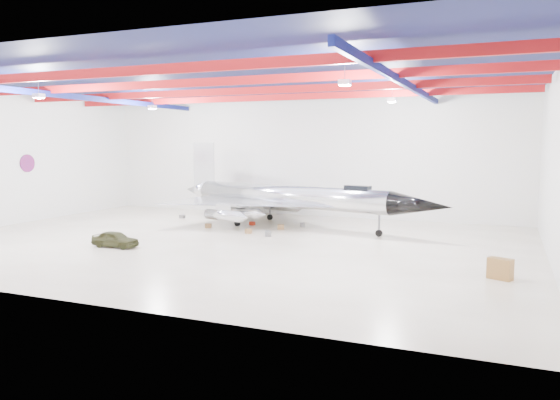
% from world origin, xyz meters
% --- Properties ---
extents(floor, '(40.00, 40.00, 0.00)m').
position_xyz_m(floor, '(0.00, 0.00, 0.00)').
color(floor, '#B7A991').
rests_on(floor, ground).
extents(wall_back, '(40.00, 0.00, 40.00)m').
position_xyz_m(wall_back, '(0.00, 15.00, 5.50)').
color(wall_back, silver).
rests_on(wall_back, floor).
extents(wall_left, '(0.00, 30.00, 30.00)m').
position_xyz_m(wall_left, '(-20.00, 0.00, 5.50)').
color(wall_left, silver).
rests_on(wall_left, floor).
extents(wall_right, '(0.00, 30.00, 30.00)m').
position_xyz_m(wall_right, '(20.00, 0.00, 5.50)').
color(wall_right, silver).
rests_on(wall_right, floor).
extents(ceiling, '(40.00, 40.00, 0.00)m').
position_xyz_m(ceiling, '(0.00, 0.00, 11.00)').
color(ceiling, '#0A0F38').
rests_on(ceiling, wall_back).
extents(ceiling_structure, '(39.50, 29.50, 1.08)m').
position_xyz_m(ceiling_structure, '(0.00, 0.00, 10.32)').
color(ceiling_structure, maroon).
rests_on(ceiling_structure, ceiling).
extents(wall_roundel, '(0.10, 1.50, 1.50)m').
position_xyz_m(wall_roundel, '(-19.94, 2.00, 5.00)').
color(wall_roundel, '#B21414').
rests_on(wall_roundel, wall_left).
extents(jet_aircraft, '(24.43, 16.95, 6.74)m').
position_xyz_m(jet_aircraft, '(1.48, 7.90, 2.21)').
color(jet_aircraft, silver).
rests_on(jet_aircraft, floor).
extents(jeep, '(3.15, 1.34, 1.06)m').
position_xyz_m(jeep, '(-5.64, -4.45, 0.53)').
color(jeep, '#33351A').
rests_on(jeep, floor).
extents(desk, '(1.29, 1.00, 1.06)m').
position_xyz_m(desk, '(17.46, -3.89, 0.53)').
color(desk, brown).
rests_on(desk, floor).
extents(crate_ply, '(0.59, 0.53, 0.34)m').
position_xyz_m(crate_ply, '(-4.15, 4.89, 0.17)').
color(crate_ply, olive).
rests_on(crate_ply, floor).
extents(toolbox_red, '(0.48, 0.42, 0.29)m').
position_xyz_m(toolbox_red, '(-1.56, 7.58, 0.14)').
color(toolbox_red, '#A62210').
rests_on(toolbox_red, floor).
extents(engine_drum, '(0.50, 0.50, 0.41)m').
position_xyz_m(engine_drum, '(1.89, 2.99, 0.21)').
color(engine_drum, '#59595B').
rests_on(engine_drum, floor).
extents(parts_bin, '(0.65, 0.59, 0.37)m').
position_xyz_m(parts_bin, '(1.45, 6.43, 0.18)').
color(parts_bin, olive).
rests_on(parts_bin, floor).
extents(crate_small, '(0.45, 0.37, 0.30)m').
position_xyz_m(crate_small, '(-9.12, 8.86, 0.15)').
color(crate_small, '#59595B').
rests_on(crate_small, floor).
extents(oil_barrel, '(0.54, 0.46, 0.34)m').
position_xyz_m(oil_barrel, '(-0.03, 3.71, 0.17)').
color(oil_barrel, olive).
rests_on(oil_barrel, floor).
extents(spares_box, '(0.48, 0.48, 0.36)m').
position_xyz_m(spares_box, '(2.62, 8.17, 0.18)').
color(spares_box, '#59595B').
rests_on(spares_box, floor).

